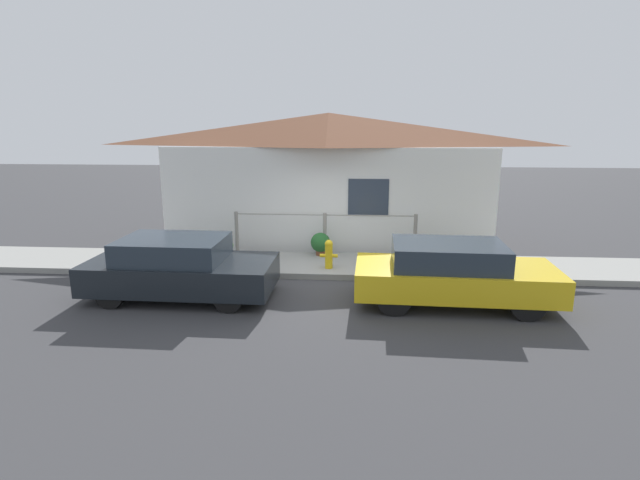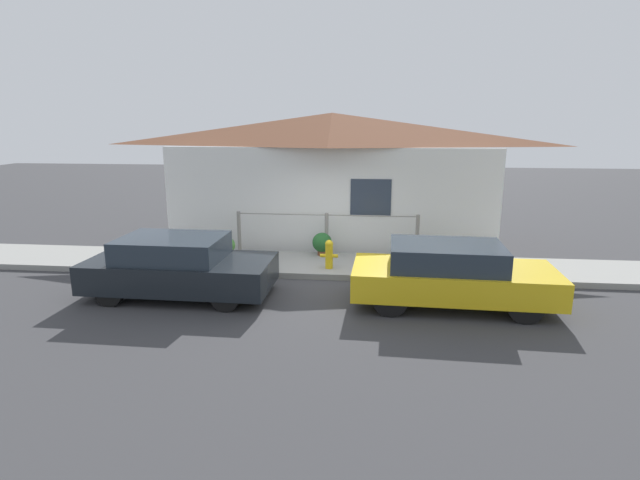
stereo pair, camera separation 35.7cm
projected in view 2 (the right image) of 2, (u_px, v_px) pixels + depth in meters
The scene contains 10 objects.
ground_plane at pixel (319, 280), 11.75m from camera, with size 60.00×60.00×0.00m, color #38383A.
sidewalk at pixel (323, 265), 12.70m from camera, with size 24.00×1.99×0.14m.
house at pixel (332, 139), 14.22m from camera, with size 9.65×2.23×3.88m.
fence at pixel (327, 232), 13.36m from camera, with size 4.90×0.10×1.12m.
car_left at pixel (179, 266), 10.59m from camera, with size 3.91×1.83×1.28m.
car_right at pixel (451, 274), 10.01m from camera, with size 4.06×1.87×1.28m.
fire_hydrant at pixel (329, 254), 12.11m from camera, with size 0.44×0.20×0.71m.
potted_plant_near_hydrant at pixel (322, 243), 13.30m from camera, with size 0.52×0.52×0.61m.
potted_plant_by_fence at pixel (227, 247), 13.06m from camera, with size 0.43×0.43×0.55m.
potted_plant_corner at pixel (417, 253), 12.53m from camera, with size 0.39×0.39×0.51m.
Camera 2 is at (1.19, -11.14, 3.67)m, focal length 28.00 mm.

